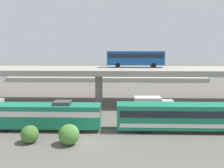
{
  "coord_description": "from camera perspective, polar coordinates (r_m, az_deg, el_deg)",
  "views": [
    {
      "loc": [
        4.09,
        -28.39,
        11.91
      ],
      "look_at": [
        2.82,
        16.96,
        4.55
      ],
      "focal_mm": 38.14,
      "sensor_mm": 36.0,
      "label": 1
    }
  ],
  "objects": [
    {
      "name": "ground_plane",
      "position": [
        31.06,
        -6.26,
        -13.39
      ],
      "size": [
        260.0,
        260.0,
        0.0
      ],
      "primitive_type": "plane",
      "color": "#605B54"
    },
    {
      "name": "rail_strip_near",
      "position": [
        34.06,
        -5.49,
        -11.19
      ],
      "size": [
        110.0,
        0.12,
        0.12
      ],
      "primitive_type": "cube",
      "color": "#59544C",
      "rests_on": "ground_plane"
    },
    {
      "name": "rail_strip_far",
      "position": [
        35.4,
        -5.21,
        -10.38
      ],
      "size": [
        110.0,
        0.12,
        0.12
      ],
      "primitive_type": "cube",
      "color": "#59544C",
      "rests_on": "ground_plane"
    },
    {
      "name": "train_locomotive",
      "position": [
        35.74,
        -17.46,
        -7.0
      ],
      "size": [
        17.51,
        3.04,
        4.18
      ],
      "rotation": [
        0.0,
        0.0,
        3.14
      ],
      "color": "#197A56",
      "rests_on": "ground_plane"
    },
    {
      "name": "train_coach_lead",
      "position": [
        35.25,
        18.08,
        -7.29
      ],
      "size": [
        20.33,
        3.04,
        3.86
      ],
      "rotation": [
        0.0,
        0.0,
        3.14
      ],
      "color": "#197A56",
      "rests_on": "ground_plane"
    },
    {
      "name": "highway_overpass",
      "position": [
        48.84,
        -3.21,
        3.04
      ],
      "size": [
        96.0,
        10.99,
        7.34
      ],
      "color": "#9E998E",
      "rests_on": "ground_plane"
    },
    {
      "name": "transit_bus_on_overpass",
      "position": [
        50.76,
        5.65,
        6.33
      ],
      "size": [
        12.0,
        2.68,
        3.4
      ],
      "color": "#14478C",
      "rests_on": "highway_overpass"
    },
    {
      "name": "service_truck_east",
      "position": [
        42.36,
        9.67,
        -4.96
      ],
      "size": [
        6.8,
        2.46,
        3.04
      ],
      "color": "#B7B7BC",
      "rests_on": "ground_plane"
    },
    {
      "name": "pier_parking_lot",
      "position": [
        84.24,
        -1.19,
        1.56
      ],
      "size": [
        67.09,
        13.15,
        1.39
      ],
      "primitive_type": "cube",
      "color": "#9E998E",
      "rests_on": "ground_plane"
    },
    {
      "name": "parked_car_0",
      "position": [
        84.2,
        -9.25,
        2.44
      ],
      "size": [
        4.53,
        1.83,
        1.5
      ],
      "rotation": [
        0.0,
        0.0,
        3.14
      ],
      "color": "#515459",
      "rests_on": "pier_parking_lot"
    },
    {
      "name": "parked_car_1",
      "position": [
        82.42,
        5.03,
        2.38
      ],
      "size": [
        4.4,
        1.85,
        1.5
      ],
      "color": "#B7B7BC",
      "rests_on": "pier_parking_lot"
    },
    {
      "name": "parked_car_2",
      "position": [
        86.43,
        0.89,
        2.73
      ],
      "size": [
        4.24,
        1.96,
        1.5
      ],
      "rotation": [
        0.0,
        0.0,
        3.14
      ],
      "color": "#B7B7BC",
      "rests_on": "pier_parking_lot"
    },
    {
      "name": "parked_car_3",
      "position": [
        86.06,
        -7.06,
        2.64
      ],
      "size": [
        4.61,
        2.0,
        1.5
      ],
      "color": "#515459",
      "rests_on": "pier_parking_lot"
    },
    {
      "name": "harbor_water",
      "position": [
        107.13,
        -0.59,
        2.83
      ],
      "size": [
        140.0,
        36.0,
        0.01
      ],
      "primitive_type": "cube",
      "color": "#2D5170",
      "rests_on": "ground_plane"
    },
    {
      "name": "shrub_left",
      "position": [
        31.66,
        -19.1,
        -11.28
      ],
      "size": [
        2.19,
        2.19,
        2.19
      ],
      "primitive_type": "sphere",
      "color": "#40722C",
      "rests_on": "ground_plane"
    },
    {
      "name": "shrub_right",
      "position": [
        29.85,
        -10.29,
        -11.83
      ],
      "size": [
        2.53,
        2.53,
        2.53
      ],
      "primitive_type": "sphere",
      "color": "#458133",
      "rests_on": "ground_plane"
    }
  ]
}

